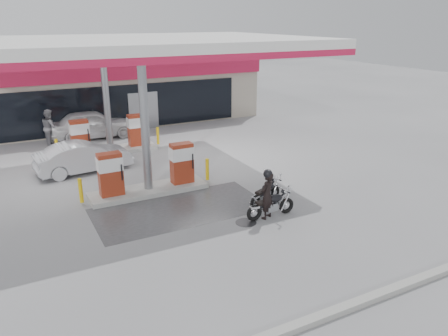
% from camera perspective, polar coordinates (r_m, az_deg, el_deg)
% --- Properties ---
extents(ground, '(90.00, 90.00, 0.00)m').
position_cam_1_polar(ground, '(15.35, -7.43, -5.68)').
color(ground, gray).
rests_on(ground, ground).
extents(wet_patch, '(6.00, 3.00, 0.00)m').
position_cam_1_polar(wet_patch, '(15.51, -5.69, -5.34)').
color(wet_patch, '#4C4C4F').
rests_on(wet_patch, ground).
extents(drain_cover, '(0.70, 0.70, 0.01)m').
position_cam_1_polar(drain_cover, '(14.47, 2.89, -7.12)').
color(drain_cover, '#38383A').
rests_on(drain_cover, ground).
extents(kerb, '(28.00, 0.25, 0.15)m').
position_cam_1_polar(kerb, '(9.97, 7.76, -20.41)').
color(kerb, gray).
rests_on(kerb, ground).
extents(store_building, '(22.00, 8.22, 4.00)m').
position_cam_1_polar(store_building, '(29.80, -18.54, 9.65)').
color(store_building, '#BCB29D').
rests_on(store_building, ground).
extents(canopy, '(16.00, 10.02, 5.51)m').
position_cam_1_polar(canopy, '(18.78, -13.68, 15.15)').
color(canopy, silver).
rests_on(canopy, ground).
extents(pump_island_near, '(5.14, 1.30, 1.78)m').
position_cam_1_polar(pump_island_near, '(16.85, -9.91, -0.92)').
color(pump_island_near, '#9E9E99').
rests_on(pump_island_near, ground).
extents(pump_island_far, '(5.14, 1.30, 1.78)m').
position_cam_1_polar(pump_island_far, '(22.40, -14.71, 3.76)').
color(pump_island_far, '#9E9E99').
rests_on(pump_island_far, ground).
extents(main_motorcycle, '(1.85, 0.71, 0.95)m').
position_cam_1_polar(main_motorcycle, '(14.78, 6.22, -4.85)').
color(main_motorcycle, black).
rests_on(main_motorcycle, ground).
extents(biker_main, '(0.70, 0.61, 1.63)m').
position_cam_1_polar(biker_main, '(14.53, 5.65, -3.58)').
color(biker_main, black).
rests_on(biker_main, ground).
extents(parked_motorcycle, '(1.64, 0.85, 0.89)m').
position_cam_1_polar(parked_motorcycle, '(15.79, 5.48, -3.33)').
color(parked_motorcycle, black).
rests_on(parked_motorcycle, ground).
extents(sedan_white, '(4.70, 2.09, 1.57)m').
position_cam_1_polar(sedan_white, '(25.40, -16.77, 5.52)').
color(sedan_white, silver).
rests_on(sedan_white, ground).
extents(attendant, '(0.82, 1.00, 1.89)m').
position_cam_1_polar(attendant, '(24.68, -21.80, 4.96)').
color(attendant, slate).
rests_on(attendant, ground).
extents(hatchback_silver, '(4.16, 1.80, 1.33)m').
position_cam_1_polar(hatchback_silver, '(19.84, -17.84, 1.37)').
color(hatchback_silver, '#AEB0B7').
rests_on(hatchback_silver, ground).
extents(parked_car_right, '(4.04, 2.87, 1.02)m').
position_cam_1_polar(parked_car_right, '(29.29, -8.66, 7.28)').
color(parked_car_right, black).
rests_on(parked_car_right, ground).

